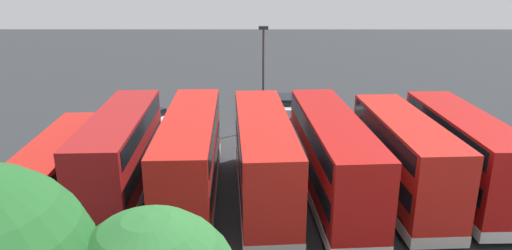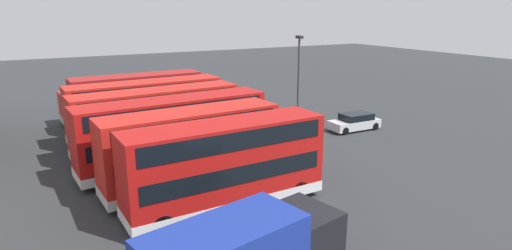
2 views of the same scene
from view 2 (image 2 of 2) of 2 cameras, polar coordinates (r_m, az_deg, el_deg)
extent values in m
plane|color=#2D3033|center=(35.67, 3.23, -1.00)|extent=(140.00, 140.00, 0.00)
cube|color=#B71411|center=(21.54, -4.02, -5.12)|extent=(2.88, 10.37, 4.20)
cube|color=silver|center=(22.24, -3.93, -9.54)|extent=(2.92, 10.41, 0.55)
cube|color=black|center=(21.61, -4.01, -5.62)|extent=(2.92, 9.57, 0.90)
cube|color=black|center=(21.07, -4.10, -1.29)|extent=(2.92, 9.57, 0.90)
cube|color=black|center=(24.24, 6.99, -3.37)|extent=(2.25, 0.13, 1.10)
cylinder|color=black|center=(24.89, 2.64, -6.93)|extent=(0.34, 1.11, 1.10)
cylinder|color=black|center=(23.20, 5.73, -8.70)|extent=(0.34, 1.11, 1.10)
cylinder|color=black|center=(22.01, -14.17, -10.49)|extent=(0.34, 1.11, 1.10)
cylinder|color=black|center=(20.08, -12.24, -12.98)|extent=(0.34, 1.11, 1.10)
cube|color=red|center=(24.19, -8.57, -2.97)|extent=(3.12, 10.13, 4.20)
cube|color=silver|center=(24.81, -8.41, -6.98)|extent=(3.17, 10.18, 0.55)
cube|color=black|center=(24.25, -8.55, -3.42)|extent=(3.14, 9.34, 0.90)
cube|color=black|center=(23.77, -8.71, 0.47)|extent=(3.14, 9.34, 0.90)
cube|color=black|center=(26.55, 1.41, -1.61)|extent=(2.25, 0.19, 1.10)
cylinder|color=black|center=(27.28, -2.43, -4.91)|extent=(0.36, 1.12, 1.10)
cylinder|color=black|center=(25.47, 0.10, -6.39)|extent=(0.36, 1.12, 1.10)
cylinder|color=black|center=(24.77, -17.18, -7.75)|extent=(0.36, 1.12, 1.10)
cylinder|color=black|center=(22.76, -15.63, -9.70)|extent=(0.36, 1.12, 1.10)
cube|color=#B71411|center=(27.53, -10.80, -0.83)|extent=(3.36, 12.14, 4.20)
cube|color=silver|center=(28.08, -10.62, -4.42)|extent=(3.40, 12.19, 0.55)
cube|color=black|center=(27.58, -10.78, -1.23)|extent=(3.36, 11.35, 0.90)
cube|color=black|center=(27.16, -10.96, 2.21)|extent=(3.36, 11.35, 0.90)
cube|color=black|center=(30.24, -0.17, 0.49)|extent=(2.25, 0.21, 1.10)
cylinder|color=black|center=(30.94, -3.53, -2.48)|extent=(0.37, 1.12, 1.10)
cylinder|color=black|center=(29.09, -1.35, -3.61)|extent=(0.37, 1.12, 1.10)
cylinder|color=black|center=(27.89, -20.30, -5.43)|extent=(0.37, 1.12, 1.10)
cylinder|color=black|center=(25.83, -19.16, -6.97)|extent=(0.37, 1.12, 1.10)
cube|color=red|center=(30.78, -12.94, 0.74)|extent=(3.33, 11.71, 4.20)
cube|color=silver|center=(31.27, -12.74, -2.50)|extent=(3.37, 11.75, 0.55)
cube|color=black|center=(30.83, -12.92, 0.38)|extent=(3.34, 10.91, 0.90)
cube|color=black|center=(30.45, -13.11, 3.48)|extent=(3.34, 10.91, 0.90)
cube|color=black|center=(33.16, -3.48, 1.78)|extent=(2.25, 0.21, 1.10)
cylinder|color=black|center=(33.92, -6.47, -0.96)|extent=(0.37, 1.12, 1.10)
cylinder|color=black|center=(31.99, -4.67, -1.90)|extent=(0.37, 1.12, 1.10)
cylinder|color=black|center=(31.24, -21.01, -3.32)|extent=(0.37, 1.12, 1.10)
cylinder|color=black|center=(29.14, -20.06, -4.53)|extent=(0.37, 1.12, 1.10)
cube|color=red|center=(34.40, -14.31, 2.16)|extent=(3.04, 11.80, 4.20)
cube|color=silver|center=(34.84, -14.12, -0.76)|extent=(3.08, 11.84, 0.55)
cube|color=black|center=(34.45, -14.29, 1.84)|extent=(3.06, 11.00, 0.90)
cube|color=black|center=(34.11, -14.47, 4.62)|extent=(3.06, 11.00, 0.90)
cube|color=black|center=(36.53, -5.46, 2.98)|extent=(2.25, 0.15, 1.10)
cylinder|color=black|center=(37.34, -8.13, 0.49)|extent=(0.35, 1.11, 1.10)
cylinder|color=black|center=(35.35, -6.67, -0.30)|extent=(0.35, 1.11, 1.10)
cylinder|color=black|center=(34.97, -21.63, -1.46)|extent=(0.35, 1.11, 1.10)
cylinder|color=black|center=(32.84, -20.92, -2.43)|extent=(0.35, 1.11, 1.10)
cube|color=#A51919|center=(38.00, -15.37, 3.29)|extent=(3.03, 10.82, 4.20)
cube|color=silver|center=(38.40, -15.18, 0.63)|extent=(3.07, 10.86, 0.55)
cube|color=black|center=(38.04, -15.35, 3.00)|extent=(3.05, 10.02, 0.90)
cube|color=black|center=(37.74, -15.53, 5.52)|extent=(3.05, 10.02, 0.90)
cube|color=black|center=(39.82, -7.90, 3.92)|extent=(2.25, 0.16, 1.10)
cylinder|color=black|center=(40.67, -10.30, 1.60)|extent=(0.35, 1.11, 1.10)
cylinder|color=black|center=(38.64, -9.07, 0.94)|extent=(0.35, 1.11, 1.10)
cylinder|color=black|center=(38.64, -21.27, 0.09)|extent=(0.35, 1.11, 1.10)
cylinder|color=black|center=(36.49, -20.60, -0.70)|extent=(0.35, 1.11, 1.10)
cube|color=red|center=(41.60, -16.52, 3.07)|extent=(3.17, 11.82, 2.60)
cube|color=silver|center=(41.82, -16.42, 1.70)|extent=(3.21, 11.86, 0.55)
cube|color=black|center=(41.49, -16.58, 3.88)|extent=(3.19, 11.02, 0.90)
cube|color=black|center=(43.37, -9.09, 4.79)|extent=(2.25, 0.18, 1.10)
cylinder|color=black|center=(44.21, -11.27, 2.64)|extent=(0.36, 1.11, 1.10)
cylinder|color=black|center=(42.16, -10.17, 2.09)|extent=(0.36, 1.11, 1.10)
cylinder|color=black|center=(42.01, -22.66, 1.09)|extent=(0.36, 1.11, 1.10)
cylinder|color=black|center=(39.85, -22.10, 0.44)|extent=(0.36, 1.11, 1.10)
cube|color=black|center=(17.09, 6.34, -14.39)|extent=(2.85, 2.46, 2.20)
cylinder|color=black|center=(18.27, 3.57, -15.84)|extent=(0.47, 1.04, 1.00)
cube|color=silver|center=(43.78, -0.22, 2.78)|extent=(4.36, 3.77, 0.70)
cube|color=black|center=(43.85, -0.20, 3.64)|extent=(2.93, 2.72, 0.55)
cylinder|color=black|center=(42.37, 0.67, 2.07)|extent=(0.65, 0.54, 0.64)
cylinder|color=black|center=(42.53, -1.48, 2.12)|extent=(0.65, 0.54, 0.64)
cylinder|color=black|center=(45.15, 0.96, 2.89)|extent=(0.65, 0.54, 0.64)
cylinder|color=black|center=(45.29, -1.06, 2.93)|extent=(0.65, 0.54, 0.64)
cube|color=silver|center=(37.14, 12.88, 0.14)|extent=(1.92, 4.42, 0.70)
cube|color=black|center=(37.11, 13.17, 1.11)|extent=(1.71, 2.67, 0.55)
cylinder|color=black|center=(35.62, 11.72, -0.79)|extent=(0.24, 0.65, 0.64)
cylinder|color=black|center=(36.82, 10.17, -0.18)|extent=(0.24, 0.65, 0.64)
cylinder|color=black|center=(37.64, 15.49, -0.16)|extent=(0.24, 0.65, 0.64)
cylinder|color=black|center=(38.78, 13.90, 0.39)|extent=(0.24, 0.65, 0.64)
cylinder|color=#38383D|center=(35.32, 5.61, 5.12)|extent=(0.16, 0.16, 7.60)
cube|color=#262628|center=(34.86, 5.78, 11.53)|extent=(0.70, 0.30, 0.24)
cylinder|color=#333338|center=(32.87, 5.86, -1.60)|extent=(0.60, 0.60, 0.95)
camera|label=1|loc=(32.36, -56.27, 11.27)|focal=32.35mm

